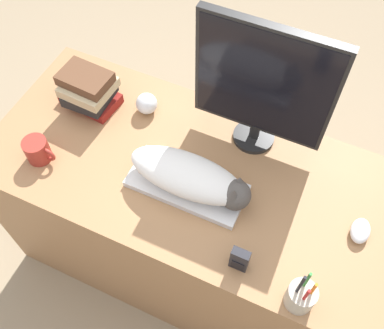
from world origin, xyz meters
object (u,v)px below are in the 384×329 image
pen_cup (301,296)px  coffee_mug (38,150)px  cat (193,177)px  keyboard (187,186)px  phone (240,260)px  book_stack (89,90)px  monitor (263,86)px  baseball (147,104)px  computer_mouse (360,231)px

pen_cup → coffee_mug: bearing=173.7°
cat → coffee_mug: size_ratio=3.61×
keyboard → cat: 0.07m
phone → book_stack: size_ratio=0.45×
monitor → coffee_mug: monitor is taller
keyboard → coffee_mug: coffee_mug is taller
keyboard → baseball: size_ratio=4.95×
baseball → phone: bearing=-38.5°
phone → baseball: bearing=141.5°
coffee_mug → phone: 0.78m
keyboard → pen_cup: size_ratio=2.01×
pen_cup → baseball: 0.86m
keyboard → monitor: monitor is taller
cat → baseball: (-0.30, 0.24, -0.04)m
cat → keyboard: bearing=180.0°
keyboard → computer_mouse: size_ratio=4.33×
keyboard → book_stack: book_stack is taller
baseball → book_stack: 0.22m
computer_mouse → coffee_mug: coffee_mug is taller
pen_cup → book_stack: pen_cup is taller
baseball → computer_mouse: bearing=-11.3°
computer_mouse → baseball: size_ratio=1.14×
keyboard → coffee_mug: 0.53m
monitor → computer_mouse: size_ratio=5.52×
keyboard → cat: (0.02, -0.00, 0.07)m
keyboard → monitor: size_ratio=0.78×
baseball → book_stack: size_ratio=0.35×
monitor → baseball: (-0.41, -0.04, -0.23)m
cat → book_stack: book_stack is taller
cat → baseball: 0.39m
cat → computer_mouse: bearing=7.8°
coffee_mug → phone: (0.77, -0.08, 0.01)m
cat → pen_cup: size_ratio=2.14×
computer_mouse → book_stack: bearing=174.1°
coffee_mug → monitor: bearing=31.1°
book_stack → computer_mouse: bearing=-5.9°
baseball → phone: size_ratio=0.79×
cat → pen_cup: pen_cup is taller
book_stack → monitor: bearing=9.7°
coffee_mug → book_stack: size_ratio=0.52×
phone → book_stack: bearing=153.7°
monitor → keyboard: bearing=-114.5°
monitor → computer_mouse: (0.43, -0.21, -0.25)m
cat → book_stack: 0.54m
pen_cup → monitor: bearing=123.0°
phone → keyboard: bearing=144.5°
cat → coffee_mug: 0.55m
computer_mouse → pen_cup: size_ratio=0.47×
monitor → pen_cup: bearing=-57.0°
monitor → baseball: bearing=-173.8°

